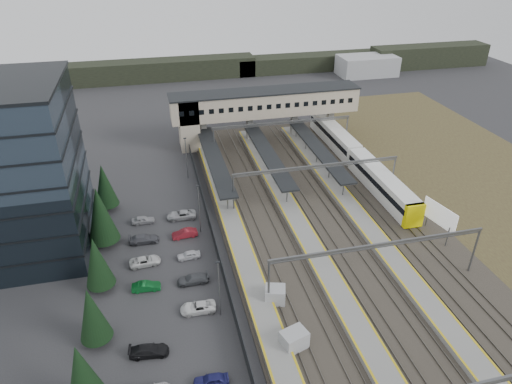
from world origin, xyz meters
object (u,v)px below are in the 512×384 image
object	(u,v)px
billboard	(440,216)
footbridge	(253,106)
relay_cabin_far	(275,295)
train	(356,158)
relay_cabin_near	(294,340)

from	to	relation	value
billboard	footbridge	bearing A→B (deg)	114.08
relay_cabin_far	train	size ratio (longest dim) A/B	0.07
relay_cabin_far	billboard	size ratio (longest dim) A/B	0.47
footbridge	train	bearing A→B (deg)	-47.20
relay_cabin_near	billboard	xyz separation A→B (m)	(27.21, 15.28, 2.51)
train	billboard	size ratio (longest dim) A/B	6.97
relay_cabin_near	billboard	world-z (taller)	billboard
relay_cabin_near	footbridge	world-z (taller)	footbridge
relay_cabin_far	billboard	world-z (taller)	billboard
billboard	train	bearing A→B (deg)	95.43
relay_cabin_far	billboard	xyz separation A→B (m)	(27.29, 7.91, 2.55)
footbridge	relay_cabin_far	bearing A→B (deg)	-99.99
relay_cabin_near	relay_cabin_far	bearing A→B (deg)	90.66
relay_cabin_near	relay_cabin_far	distance (m)	7.38
relay_cabin_near	footbridge	size ratio (longest dim) A/B	0.08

